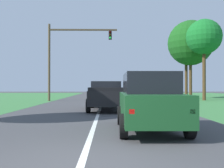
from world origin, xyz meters
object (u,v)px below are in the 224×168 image
(pickup_truck_lead, at_px, (106,95))
(keep_moving_sign, at_px, (172,87))
(oak_tree_right, at_px, (190,43))
(traffic_light, at_px, (66,50))
(crossing_suv_far, at_px, (138,92))
(extra_tree_2, at_px, (204,37))
(red_suv_near, at_px, (149,100))
(extra_tree_1, at_px, (186,40))

(pickup_truck_lead, xyz_separation_m, keep_moving_sign, (5.18, 4.02, 0.51))
(pickup_truck_lead, height_order, oak_tree_right, oak_tree_right)
(traffic_light, distance_m, crossing_suv_far, 9.01)
(traffic_light, xyz_separation_m, oak_tree_right, (14.46, 4.63, 1.59))
(pickup_truck_lead, height_order, crossing_suv_far, pickup_truck_lead)
(traffic_light, bearing_deg, keep_moving_sign, -35.64)
(oak_tree_right, distance_m, extra_tree_2, 3.84)
(red_suv_near, bearing_deg, pickup_truck_lead, 101.26)
(crossing_suv_far, bearing_deg, traffic_light, -166.62)
(pickup_truck_lead, relative_size, oak_tree_right, 0.57)
(keep_moving_sign, relative_size, oak_tree_right, 0.24)
(oak_tree_right, bearing_deg, red_suv_near, -110.94)
(red_suv_near, distance_m, traffic_light, 19.61)
(crossing_suv_far, relative_size, extra_tree_2, 0.54)
(red_suv_near, xyz_separation_m, pickup_truck_lead, (-1.50, 7.54, -0.07))
(traffic_light, bearing_deg, red_suv_near, -72.71)
(extra_tree_2, bearing_deg, keep_moving_sign, -125.36)
(red_suv_near, bearing_deg, keep_moving_sign, 72.37)
(traffic_light, bearing_deg, oak_tree_right, 17.75)
(keep_moving_sign, xyz_separation_m, extra_tree_1, (4.96, 12.67, 5.96))
(red_suv_near, height_order, pickup_truck_lead, red_suv_near)
(traffic_light, relative_size, keep_moving_sign, 3.52)
(pickup_truck_lead, xyz_separation_m, crossing_suv_far, (3.49, 12.57, -0.04))
(pickup_truck_lead, distance_m, keep_moving_sign, 6.58)
(pickup_truck_lead, xyz_separation_m, extra_tree_2, (10.51, 11.54, 5.87))
(extra_tree_1, xyz_separation_m, extra_tree_2, (0.37, -5.16, -0.60))
(extra_tree_1, bearing_deg, crossing_suv_far, -148.17)
(red_suv_near, distance_m, extra_tree_1, 26.51)
(traffic_light, xyz_separation_m, crossing_suv_far, (7.68, 1.83, -4.33))
(extra_tree_1, bearing_deg, extra_tree_2, -85.88)
(traffic_light, bearing_deg, pickup_truck_lead, -68.69)
(pickup_truck_lead, bearing_deg, red_suv_near, -78.74)
(keep_moving_sign, xyz_separation_m, extra_tree_2, (5.33, 7.51, 5.35))
(keep_moving_sign, xyz_separation_m, oak_tree_right, (5.09, 11.35, 5.36))
(red_suv_near, height_order, keep_moving_sign, keep_moving_sign)
(pickup_truck_lead, relative_size, extra_tree_1, 0.57)
(extra_tree_1, height_order, extra_tree_2, extra_tree_1)
(traffic_light, xyz_separation_m, extra_tree_1, (14.33, 5.95, 2.18))
(red_suv_near, distance_m, crossing_suv_far, 20.21)
(extra_tree_1, bearing_deg, traffic_light, -157.44)
(red_suv_near, relative_size, keep_moving_sign, 1.98)
(pickup_truck_lead, bearing_deg, extra_tree_2, 47.67)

